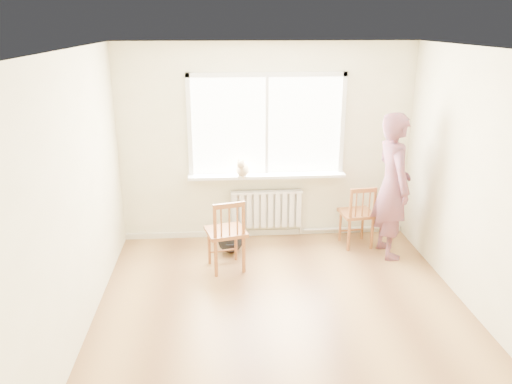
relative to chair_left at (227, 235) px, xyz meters
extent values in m
plane|color=#A77944|center=(0.58, -1.21, -0.47)|extent=(4.50, 4.50, 0.00)
plane|color=white|center=(0.58, -1.21, 2.23)|extent=(4.50, 4.50, 0.00)
cube|color=beige|center=(0.58, 1.04, 0.88)|extent=(4.00, 0.01, 2.70)
cube|color=white|center=(0.58, 1.02, 1.13)|extent=(2.00, 0.02, 1.30)
cube|color=white|center=(0.58, 1.00, 1.81)|extent=(2.12, 0.05, 0.06)
cube|color=white|center=(-0.45, 1.00, 1.13)|extent=(0.06, 0.05, 1.42)
cube|color=white|center=(1.61, 1.00, 1.13)|extent=(0.06, 0.05, 1.42)
cube|color=white|center=(0.58, 1.00, 1.13)|extent=(0.04, 0.05, 1.30)
cube|color=white|center=(0.58, 0.93, 0.46)|extent=(2.15, 0.22, 0.04)
cube|color=white|center=(0.58, 0.99, -0.04)|extent=(1.00, 0.02, 0.55)
cube|color=white|center=(0.58, 0.94, -0.04)|extent=(1.00, 0.10, 0.51)
cube|color=white|center=(0.58, 0.94, 0.22)|extent=(1.00, 0.12, 0.03)
cylinder|color=silver|center=(1.83, 0.98, -0.39)|extent=(1.40, 0.04, 0.04)
cube|color=beige|center=(0.58, 1.02, -0.43)|extent=(4.00, 0.03, 0.08)
cube|color=#96522B|center=(-0.01, 0.05, 0.02)|extent=(0.55, 0.54, 0.04)
cylinder|color=#96522B|center=(0.11, 0.26, -0.22)|extent=(0.04, 0.04, 0.49)
cylinder|color=#96522B|center=(-0.22, 0.18, -0.22)|extent=(0.04, 0.04, 0.49)
cylinder|color=#96522B|center=(0.20, -0.08, -0.22)|extent=(0.04, 0.04, 0.49)
cylinder|color=#96522B|center=(-0.14, -0.16, -0.22)|extent=(0.04, 0.04, 0.49)
cylinder|color=#96522B|center=(0.20, -0.08, 0.00)|extent=(0.04, 0.04, 0.93)
cylinder|color=#96522B|center=(-0.14, -0.16, 0.00)|extent=(0.04, 0.04, 0.93)
cube|color=#96522B|center=(0.03, -0.12, 0.43)|extent=(0.37, 0.13, 0.06)
cylinder|color=#96522B|center=(0.13, -0.10, 0.23)|extent=(0.02, 0.02, 0.37)
cylinder|color=#96522B|center=(0.03, -0.12, 0.23)|extent=(0.02, 0.02, 0.37)
cylinder|color=#96522B|center=(-0.07, -0.14, 0.23)|extent=(0.02, 0.02, 0.37)
cube|color=#96522B|center=(1.78, 0.60, 0.00)|extent=(0.48, 0.46, 0.04)
cylinder|color=#96522B|center=(1.92, 0.79, -0.24)|extent=(0.04, 0.04, 0.47)
cylinder|color=#96522B|center=(1.60, 0.75, -0.24)|extent=(0.04, 0.04, 0.47)
cylinder|color=#96522B|center=(1.96, 0.46, -0.24)|extent=(0.04, 0.04, 0.47)
cylinder|color=#96522B|center=(1.63, 0.42, -0.24)|extent=(0.04, 0.04, 0.47)
cylinder|color=#96522B|center=(1.96, 0.46, -0.03)|extent=(0.04, 0.04, 0.88)
cylinder|color=#96522B|center=(1.63, 0.42, -0.03)|extent=(0.04, 0.04, 0.88)
cube|color=#96522B|center=(1.80, 0.44, 0.38)|extent=(0.36, 0.08, 0.06)
cylinder|color=#96522B|center=(1.89, 0.45, 0.19)|extent=(0.02, 0.02, 0.35)
cylinder|color=#96522B|center=(1.80, 0.44, 0.19)|extent=(0.02, 0.02, 0.35)
cylinder|color=#96522B|center=(1.71, 0.43, 0.19)|extent=(0.02, 0.02, 0.35)
imported|color=#B53C65|center=(2.13, 0.30, 0.48)|extent=(0.51, 0.72, 1.89)
ellipsoid|color=#D1B98E|center=(0.24, 0.86, 0.58)|extent=(0.24, 0.30, 0.20)
sphere|color=#D1B98E|center=(0.21, 0.73, 0.68)|extent=(0.11, 0.11, 0.11)
cone|color=#D1B98E|center=(0.18, 0.74, 0.74)|extent=(0.04, 0.04, 0.05)
cone|color=#D1B98E|center=(0.24, 0.72, 0.74)|extent=(0.04, 0.04, 0.05)
cylinder|color=#D1B98E|center=(0.27, 0.99, 0.52)|extent=(0.06, 0.18, 0.02)
cylinder|color=#D1B98E|center=(0.19, 0.77, 0.53)|extent=(0.02, 0.02, 0.10)
cylinder|color=#D1B98E|center=(0.25, 0.75, 0.53)|extent=(0.02, 0.02, 0.10)
ellipsoid|color=black|center=(0.05, 0.49, -0.30)|extent=(0.40, 0.35, 0.33)
camera|label=1|loc=(-0.06, -5.58, 2.47)|focal=35.00mm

